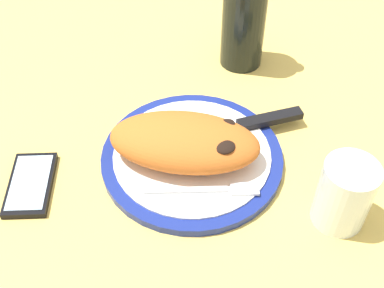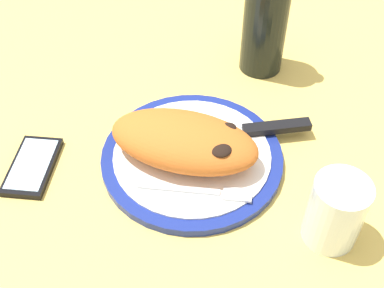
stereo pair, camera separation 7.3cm
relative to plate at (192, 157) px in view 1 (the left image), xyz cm
name	(u,v)px [view 1 (the left image)]	position (x,y,z in cm)	size (l,w,h in cm)	color
ground_plane	(192,167)	(0.00, 0.00, -2.30)	(150.00, 150.00, 3.00)	#DBB756
plate	(192,157)	(0.00, 0.00, 0.00)	(27.47, 27.47, 1.67)	navy
calzone	(185,142)	(-0.96, -0.76, 4.01)	(22.17, 11.59, 6.25)	#C16023
fork	(214,190)	(3.96, -6.69, 1.07)	(15.80, 3.93, 0.40)	silver
knife	(255,123)	(9.08, 7.22, 1.37)	(21.58, 10.88, 1.20)	silver
smartphone	(31,184)	(-22.63, -7.93, -0.24)	(7.94, 12.29, 1.16)	black
water_glass	(343,197)	(21.11, -7.83, 3.61)	(7.24, 7.24, 10.18)	silver
wine_bottle	(245,11)	(5.89, 25.84, 9.88)	(7.69, 7.69, 26.90)	black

